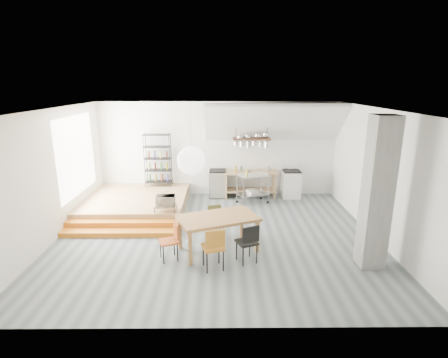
{
  "coord_description": "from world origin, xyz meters",
  "views": [
    {
      "loc": [
        0.12,
        -8.25,
        3.78
      ],
      "look_at": [
        0.2,
        0.8,
        1.29
      ],
      "focal_mm": 28.0,
      "sensor_mm": 36.0,
      "label": 1
    }
  ],
  "objects_px": {
    "rolling_cart": "(253,185)",
    "mini_fridge": "(218,183)",
    "dining_table": "(218,220)",
    "stove": "(291,183)"
  },
  "relations": [
    {
      "from": "rolling_cart",
      "to": "mini_fridge",
      "type": "relative_size",
      "value": 1.15
    },
    {
      "from": "stove",
      "to": "rolling_cart",
      "type": "distance_m",
      "value": 1.51
    },
    {
      "from": "dining_table",
      "to": "rolling_cart",
      "type": "distance_m",
      "value": 3.51
    },
    {
      "from": "stove",
      "to": "rolling_cart",
      "type": "xyz_separation_m",
      "value": [
        -1.37,
        -0.63,
        0.14
      ]
    },
    {
      "from": "dining_table",
      "to": "mini_fridge",
      "type": "bearing_deg",
      "value": 69.16
    },
    {
      "from": "rolling_cart",
      "to": "stove",
      "type": "bearing_deg",
      "value": 3.09
    },
    {
      "from": "rolling_cart",
      "to": "mini_fridge",
      "type": "height_order",
      "value": "rolling_cart"
    },
    {
      "from": "dining_table",
      "to": "rolling_cart",
      "type": "bearing_deg",
      "value": 50.47
    },
    {
      "from": "dining_table",
      "to": "mini_fridge",
      "type": "height_order",
      "value": "mini_fridge"
    },
    {
      "from": "dining_table",
      "to": "rolling_cart",
      "type": "height_order",
      "value": "rolling_cart"
    }
  ]
}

